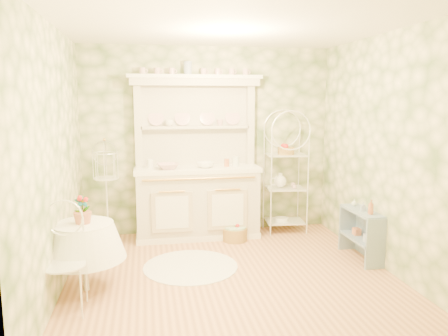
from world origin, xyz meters
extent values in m
plane|color=tan|center=(0.00, 0.00, 0.00)|extent=(3.60, 3.60, 0.00)
plane|color=white|center=(0.00, 0.00, 2.70)|extent=(3.60, 3.60, 0.00)
plane|color=#F1E5BB|center=(-1.80, 0.00, 1.35)|extent=(3.60, 3.60, 0.00)
plane|color=#F1E5BB|center=(1.80, 0.00, 1.35)|extent=(3.60, 3.60, 0.00)
plane|color=#F1E5BB|center=(0.00, 1.80, 1.35)|extent=(3.60, 3.60, 0.00)
plane|color=#F1E5BB|center=(0.00, -1.80, 1.35)|extent=(3.60, 3.60, 0.00)
cube|color=silver|center=(-0.20, 1.52, 1.15)|extent=(1.87, 0.61, 2.29)
cube|color=white|center=(1.11, 1.55, 0.94)|extent=(0.63, 0.48, 1.88)
cube|color=#8199B2|center=(1.68, 0.28, 0.29)|extent=(0.30, 0.70, 0.59)
cylinder|color=white|center=(-1.55, -0.06, 0.36)|extent=(0.79, 0.79, 0.72)
cube|color=white|center=(-1.68, -0.50, 0.46)|extent=(0.44, 0.44, 0.92)
cube|color=white|center=(-1.44, 1.41, 0.77)|extent=(0.37, 0.37, 1.54)
cylinder|color=#AE8942|center=(0.29, 1.23, 0.12)|extent=(0.44, 0.44, 0.24)
cylinder|color=white|center=(-0.42, 0.38, 0.00)|extent=(1.33, 1.33, 0.01)
imported|color=white|center=(-0.61, 1.43, 1.02)|extent=(0.33, 0.33, 0.08)
imported|color=white|center=(-0.09, 1.46, 1.02)|extent=(0.30, 0.30, 0.08)
imported|color=white|center=(-0.57, 1.67, 1.61)|extent=(0.11, 0.11, 0.09)
imported|color=white|center=(0.16, 1.68, 1.61)|extent=(0.10, 0.10, 0.09)
imported|color=#3F7238|center=(-1.55, -0.05, 0.85)|extent=(0.18, 0.15, 0.28)
imported|color=#B8673F|center=(1.68, 0.09, 0.68)|extent=(0.07, 0.07, 0.17)
imported|color=#9BA8C5|center=(1.67, 0.26, 0.65)|extent=(0.06, 0.06, 0.11)
imported|color=silver|center=(1.68, 0.50, 0.65)|extent=(0.07, 0.07, 0.09)
camera|label=1|loc=(-0.91, -4.51, 1.96)|focal=35.00mm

